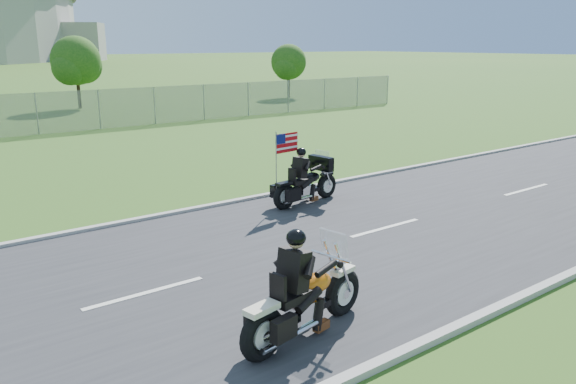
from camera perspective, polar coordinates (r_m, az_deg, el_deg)
ground at (r=11.12m, az=-4.69°, el=-7.78°), size 420.00×420.00×0.00m
road at (r=11.12m, az=-4.70°, el=-7.69°), size 120.00×8.00×0.04m
curb_north at (r=14.51m, az=-13.23°, el=-2.45°), size 120.00×0.18×0.12m
curb_south at (r=8.30m, az=10.95°, el=-16.06°), size 120.00×0.18×0.12m
tree_fence_near at (r=40.45m, az=-20.69°, el=12.14°), size 3.52×3.28×4.75m
tree_fence_far at (r=45.90m, az=0.08°, el=12.88°), size 3.08×2.87×4.20m
motorcycle_lead at (r=8.46m, az=1.58°, el=-11.24°), size 2.61×0.96×1.76m
motorcycle_follow at (r=15.25m, az=1.82°, el=0.74°), size 2.38×0.87×1.99m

